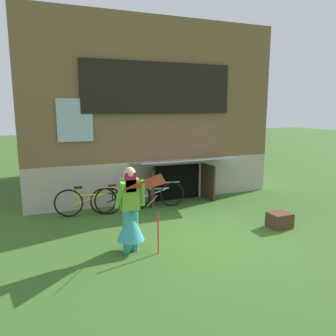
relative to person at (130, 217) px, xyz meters
name	(u,v)px	position (x,y,z in m)	size (l,w,h in m)	color
ground_plane	(208,237)	(1.73, 0.08, -0.70)	(60.00, 60.00, 0.00)	#386023
log_house	(132,111)	(1.73, 5.83, 1.90)	(7.44, 6.63, 5.19)	#ADA393
person	(130,217)	(0.00, 0.00, 0.00)	(0.61, 0.53, 1.65)	teal
kite	(161,193)	(0.42, -0.52, 0.54)	(0.88, 0.94, 1.47)	red
bicycle_silver	(155,194)	(1.40, 2.52, -0.33)	(1.63, 0.30, 0.75)	black
bicycle_black	(121,198)	(0.44, 2.49, -0.33)	(1.65, 0.09, 0.75)	black
bicycle_yellow	(89,201)	(-0.42, 2.47, -0.32)	(1.69, 0.32, 0.77)	black
wooden_crate	(279,220)	(3.53, -0.02, -0.52)	(0.49, 0.42, 0.35)	#4C331E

